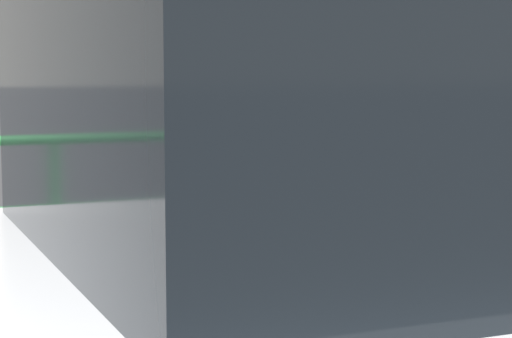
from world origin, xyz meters
The scene contains 5 objects.
sidewalk_curb centered at (0.00, 1.41, 0.08)m, with size 36.00×2.83×0.15m, color #9E9B93.
parking_meter centered at (-0.23, 0.50, 1.16)m, with size 0.16×0.17×1.41m.
pedestrian_at_meter centered at (-0.86, 0.64, 1.08)m, with size 0.66×0.40×1.64m.
parked_sedan_silver centered at (-0.74, -1.25, 0.87)m, with size 4.62×1.86×1.76m.
background_railing centered at (0.00, 2.54, 0.87)m, with size 24.06×0.06×0.98m.
Camera 1 is at (-2.12, -3.19, 1.54)m, focal length 64.89 mm.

